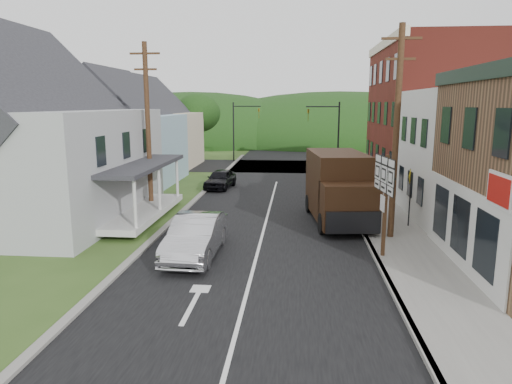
% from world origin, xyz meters
% --- Properties ---
extents(ground, '(120.00, 120.00, 0.00)m').
position_xyz_m(ground, '(0.00, 0.00, 0.00)').
color(ground, '#2D4719').
rests_on(ground, ground).
extents(road, '(9.00, 90.00, 0.02)m').
position_xyz_m(road, '(0.00, 10.00, 0.00)').
color(road, black).
rests_on(road, ground).
extents(cross_road, '(60.00, 9.00, 0.02)m').
position_xyz_m(cross_road, '(0.00, 27.00, 0.00)').
color(cross_road, black).
rests_on(cross_road, ground).
extents(sidewalk_right, '(2.80, 55.00, 0.15)m').
position_xyz_m(sidewalk_right, '(5.90, 8.00, 0.07)').
color(sidewalk_right, slate).
rests_on(sidewalk_right, ground).
extents(curb_right, '(0.20, 55.00, 0.15)m').
position_xyz_m(curb_right, '(4.55, 8.00, 0.07)').
color(curb_right, slate).
rests_on(curb_right, ground).
extents(curb_left, '(0.30, 55.00, 0.12)m').
position_xyz_m(curb_left, '(-4.65, 8.00, 0.06)').
color(curb_left, slate).
rests_on(curb_left, ground).
extents(storefront_white, '(8.00, 7.00, 6.50)m').
position_xyz_m(storefront_white, '(11.30, 7.50, 3.25)').
color(storefront_white, silver).
rests_on(storefront_white, ground).
extents(storefront_red, '(8.00, 12.00, 10.00)m').
position_xyz_m(storefront_red, '(11.30, 17.00, 5.00)').
color(storefront_red, maroon).
rests_on(storefront_red, ground).
extents(house_gray, '(10.20, 12.24, 8.35)m').
position_xyz_m(house_gray, '(-12.00, 6.00, 4.23)').
color(house_gray, '#A1A4A7').
rests_on(house_gray, ground).
extents(house_blue, '(7.14, 8.16, 7.28)m').
position_xyz_m(house_blue, '(-11.00, 17.00, 3.69)').
color(house_blue, '#8FB2C3').
rests_on(house_blue, ground).
extents(house_cream, '(7.14, 8.16, 7.28)m').
position_xyz_m(house_cream, '(-11.50, 26.00, 3.69)').
color(house_cream, beige).
rests_on(house_cream, ground).
extents(utility_pole_right, '(1.60, 0.26, 9.00)m').
position_xyz_m(utility_pole_right, '(5.60, 3.50, 4.66)').
color(utility_pole_right, '#472D19').
rests_on(utility_pole_right, ground).
extents(utility_pole_left, '(1.60, 0.26, 9.00)m').
position_xyz_m(utility_pole_left, '(-6.50, 8.00, 4.66)').
color(utility_pole_left, '#472D19').
rests_on(utility_pole_left, ground).
extents(traffic_signal_right, '(2.87, 0.20, 6.00)m').
position_xyz_m(traffic_signal_right, '(4.30, 23.50, 3.76)').
color(traffic_signal_right, black).
rests_on(traffic_signal_right, ground).
extents(traffic_signal_left, '(2.87, 0.20, 6.00)m').
position_xyz_m(traffic_signal_left, '(-4.30, 30.50, 3.76)').
color(traffic_signal_left, black).
rests_on(traffic_signal_left, ground).
extents(tree_left_b, '(4.80, 4.80, 6.94)m').
position_xyz_m(tree_left_b, '(-17.00, 12.00, 4.88)').
color(tree_left_b, '#382616').
rests_on(tree_left_b, ground).
extents(tree_left_c, '(5.80, 5.80, 8.41)m').
position_xyz_m(tree_left_c, '(-19.00, 20.00, 5.94)').
color(tree_left_c, '#382616').
rests_on(tree_left_c, ground).
extents(tree_left_d, '(4.80, 4.80, 6.94)m').
position_xyz_m(tree_left_d, '(-9.00, 32.00, 4.88)').
color(tree_left_d, '#382616').
rests_on(tree_left_d, ground).
extents(forested_ridge, '(90.00, 30.00, 16.00)m').
position_xyz_m(forested_ridge, '(0.00, 55.00, 0.00)').
color(forested_ridge, black).
rests_on(forested_ridge, ground).
extents(silver_sedan, '(1.77, 4.86, 1.59)m').
position_xyz_m(silver_sedan, '(-2.33, 0.54, 0.80)').
color(silver_sedan, '#BDBCC2').
rests_on(silver_sedan, ground).
extents(dark_sedan, '(2.03, 4.04, 1.32)m').
position_xyz_m(dark_sedan, '(-3.80, 14.97, 0.66)').
color(dark_sedan, black).
rests_on(dark_sedan, ground).
extents(delivery_van, '(3.16, 6.40, 3.44)m').
position_xyz_m(delivery_van, '(3.58, 6.30, 1.74)').
color(delivery_van, black).
rests_on(delivery_van, ground).
extents(route_sign_cluster, '(0.35, 2.18, 3.84)m').
position_xyz_m(route_sign_cluster, '(4.75, 0.87, 2.64)').
color(route_sign_cluster, '#472D19').
rests_on(route_sign_cluster, sidewalk_right).
extents(warning_sign, '(0.31, 0.70, 2.73)m').
position_xyz_m(warning_sign, '(6.77, 5.39, 1.89)').
color(warning_sign, black).
rests_on(warning_sign, sidewalk_right).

